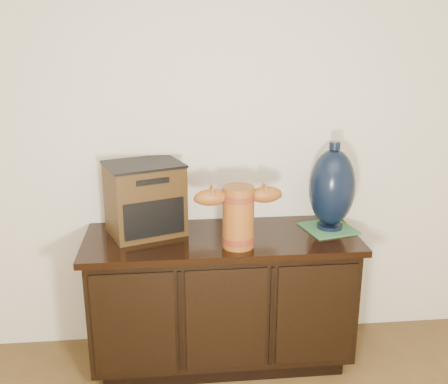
{
  "coord_description": "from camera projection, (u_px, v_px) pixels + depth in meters",
  "views": [
    {
      "loc": [
        -0.25,
        -0.36,
        1.81
      ],
      "look_at": [
        0.01,
        2.18,
        1.02
      ],
      "focal_mm": 42.0,
      "sensor_mm": 36.0,
      "label": 1
    }
  ],
  "objects": [
    {
      "name": "sideboard",
      "position": [
        222.0,
        298.0,
        2.91
      ],
      "size": [
        1.46,
        0.56,
        0.75
      ],
      "color": "black",
      "rests_on": "ground"
    },
    {
      "name": "terracotta_vessel",
      "position": [
        238.0,
        213.0,
        2.61
      ],
      "size": [
        0.45,
        0.17,
        0.32
      ],
      "rotation": [
        0.0,
        0.0,
        0.07
      ],
      "color": "#94521A",
      "rests_on": "sideboard"
    },
    {
      "name": "tv_radio",
      "position": [
        145.0,
        198.0,
        2.79
      ],
      "size": [
        0.47,
        0.42,
        0.39
      ],
      "rotation": [
        0.0,
        0.0,
        0.35
      ],
      "color": "#39250E",
      "rests_on": "sideboard"
    },
    {
      "name": "green_mat",
      "position": [
        328.0,
        228.0,
        2.9
      ],
      "size": [
        0.31,
        0.31,
        0.01
      ],
      "primitive_type": "cube",
      "rotation": [
        0.0,
        0.0,
        0.24
      ],
      "color": "#326F41",
      "rests_on": "sideboard"
    },
    {
      "name": "lamp_base",
      "position": [
        332.0,
        188.0,
        2.83
      ],
      "size": [
        0.3,
        0.3,
        0.48
      ],
      "rotation": [
        0.0,
        0.0,
        0.24
      ],
      "color": "black",
      "rests_on": "green_mat"
    },
    {
      "name": "spray_can",
      "position": [
        170.0,
        209.0,
        2.93
      ],
      "size": [
        0.07,
        0.07,
        0.2
      ],
      "color": "maroon",
      "rests_on": "sideboard"
    }
  ]
}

